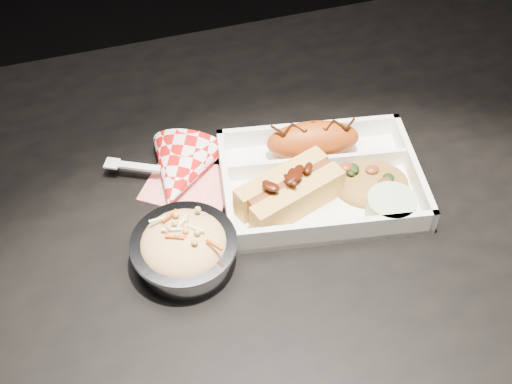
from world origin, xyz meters
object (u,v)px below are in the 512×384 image
at_px(food_tray, 320,183).
at_px(fried_pastry, 313,140).
at_px(dining_table, 273,248).
at_px(foil_coleslaw_cup, 184,247).
at_px(hotdog, 289,190).
at_px(napkin_fork, 179,174).

bearing_deg(food_tray, fried_pastry, 90.00).
relative_size(dining_table, food_tray, 4.32).
height_order(food_tray, foil_coleslaw_cup, foil_coleslaw_cup).
height_order(hotdog, foil_coleslaw_cup, hotdog).
bearing_deg(napkin_fork, hotdog, -7.33).
relative_size(fried_pastry, hotdog, 0.87).
bearing_deg(dining_table, fried_pastry, 41.04).
relative_size(hotdog, napkin_fork, 0.82).
xyz_separation_m(dining_table, hotdog, (0.02, -0.01, 0.12)).
height_order(fried_pastry, hotdog, hotdog).
bearing_deg(foil_coleslaw_cup, napkin_fork, 79.97).
bearing_deg(fried_pastry, food_tray, -100.04).
distance_m(food_tray, fried_pastry, 0.06).
height_order(dining_table, foil_coleslaw_cup, foil_coleslaw_cup).
relative_size(foil_coleslaw_cup, napkin_fork, 0.71).
distance_m(food_tray, hotdog, 0.06).
bearing_deg(hotdog, food_tray, 2.17).
xyz_separation_m(fried_pastry, foil_coleslaw_cup, (-0.20, -0.12, -0.01)).
relative_size(food_tray, napkin_fork, 1.60).
bearing_deg(dining_table, napkin_fork, 145.00).
distance_m(fried_pastry, hotdog, 0.09).
height_order(food_tray, fried_pastry, fried_pastry).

